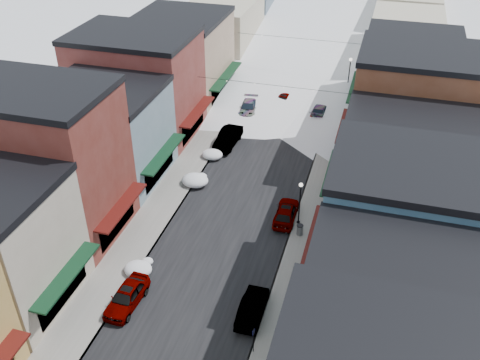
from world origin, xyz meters
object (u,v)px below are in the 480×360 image
Objects in this scene: car_green_sedan at (252,307)px; streetlamp_near at (300,198)px; car_silver_sedan at (127,296)px; car_dark_hatch at (228,138)px; trash_can at (300,230)px.

car_green_sedan is 1.07× the size of streetlamp_near.
car_silver_sedan is 0.87× the size of car_dark_hatch.
trash_can is (10.14, 10.74, -0.13)m from car_silver_sedan.
car_dark_hatch is 1.19× the size of car_green_sedan.
car_dark_hatch is 14.94m from streetlamp_near.
car_green_sedan is 9.40m from trash_can.
car_green_sedan is at bearing -99.44° from trash_can.
streetlamp_near is at bearing -46.33° from car_dark_hatch.
car_green_sedan is (8.60, 1.47, -0.05)m from car_silver_sedan.
streetlamp_near reaches higher than car_dark_hatch.
trash_can is (10.04, -12.78, -0.20)m from car_dark_hatch.
car_silver_sedan is 8.73m from car_green_sedan.
trash_can is at bearing -48.75° from car_dark_hatch.
car_green_sedan is 11.02m from streetlamp_near.
streetlamp_near is (-0.39, 1.52, 2.03)m from trash_can.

